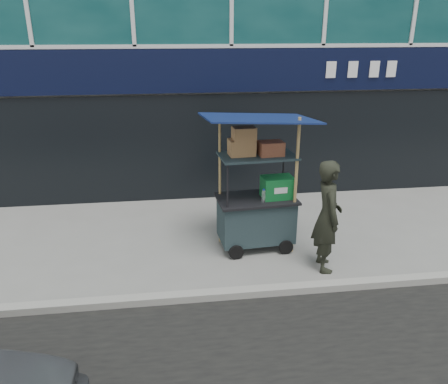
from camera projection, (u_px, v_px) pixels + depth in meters
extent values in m
plane|color=gray|center=(266.00, 287.00, 6.77)|extent=(80.00, 80.00, 0.00)
cube|color=gray|center=(269.00, 291.00, 6.57)|extent=(80.00, 0.18, 0.12)
cube|color=black|center=(231.00, 71.00, 9.32)|extent=(15.68, 0.06, 0.90)
cube|color=black|center=(231.00, 147.00, 9.96)|extent=(15.68, 0.04, 2.40)
cube|color=#18282A|center=(256.00, 219.00, 7.84)|extent=(1.35, 0.85, 0.75)
cylinder|color=black|center=(236.00, 252.00, 7.54)|extent=(0.26, 0.07, 0.26)
cylinder|color=black|center=(286.00, 247.00, 7.71)|extent=(0.26, 0.07, 0.26)
cube|color=black|center=(256.00, 199.00, 7.70)|extent=(1.44, 0.94, 0.04)
cylinder|color=black|center=(228.00, 187.00, 7.16)|extent=(0.03, 0.03, 0.81)
cylinder|color=black|center=(296.00, 182.00, 7.38)|extent=(0.03, 0.03, 0.81)
cylinder|color=black|center=(220.00, 175.00, 7.75)|extent=(0.03, 0.03, 0.81)
cylinder|color=black|center=(283.00, 171.00, 7.98)|extent=(0.03, 0.03, 0.81)
cube|color=#18282A|center=(258.00, 156.00, 7.42)|extent=(1.35, 0.85, 0.03)
cylinder|color=tan|center=(295.00, 188.00, 7.42)|extent=(0.06, 0.06, 2.42)
cylinder|color=tan|center=(220.00, 183.00, 7.80)|extent=(0.05, 0.05, 2.31)
cube|color=#0C1C47|center=(259.00, 118.00, 7.19)|extent=(1.93, 1.43, 0.21)
cube|color=#10682B|center=(277.00, 187.00, 7.65)|extent=(0.57, 0.42, 0.38)
cylinder|color=silver|center=(264.00, 196.00, 7.47)|extent=(0.08, 0.08, 0.22)
cylinder|color=#182CB5|center=(264.00, 190.00, 7.43)|extent=(0.04, 0.04, 0.02)
cube|color=olive|center=(242.00, 147.00, 7.37)|extent=(0.45, 0.36, 0.27)
cube|color=#8E613E|center=(271.00, 148.00, 7.37)|extent=(0.43, 0.33, 0.24)
cube|color=olive|center=(244.00, 133.00, 7.27)|extent=(0.40, 0.31, 0.22)
imported|color=black|center=(328.00, 216.00, 7.00)|extent=(0.51, 0.72, 1.87)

